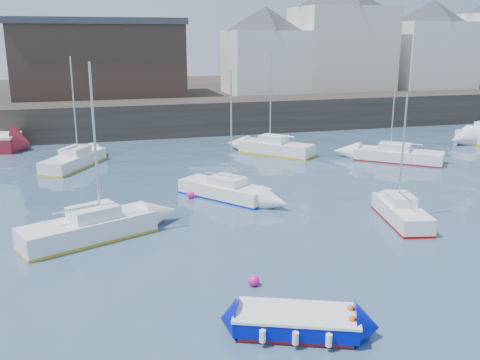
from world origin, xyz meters
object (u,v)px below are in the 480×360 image
object	(u,v)px
blue_dinghy	(296,321)
sailboat_b	(224,190)
sailboat_h	(74,160)
buoy_mid	(399,203)
sailboat_f	(276,148)
sailboat_a	(89,228)
sailboat_d	(398,155)
sailboat_c	(401,212)
buoy_far	(191,198)
buoy_near	(254,286)

from	to	relation	value
blue_dinghy	sailboat_b	bearing A→B (deg)	84.65
sailboat_h	buoy_mid	distance (m)	21.64
blue_dinghy	sailboat_f	bearing A→B (deg)	72.00
sailboat_f	sailboat_a	bearing A→B (deg)	-133.48
sailboat_b	sailboat_d	bearing A→B (deg)	20.54
sailboat_c	sailboat_f	distance (m)	16.10
sailboat_d	buoy_far	world-z (taller)	sailboat_d
blue_dinghy	sailboat_a	distance (m)	11.32
sailboat_c	sailboat_b	bearing A→B (deg)	139.90
sailboat_b	buoy_near	xyz separation A→B (m)	(-1.62, -10.84, -0.45)
sailboat_a	buoy_far	xyz separation A→B (m)	(5.45, 5.00, -0.54)
sailboat_a	sailboat_c	xyz separation A→B (m)	(14.55, -1.54, -0.07)
sailboat_c	buoy_far	xyz separation A→B (m)	(-9.10, 6.54, -0.47)
sailboat_b	sailboat_f	xyz separation A→B (m)	(6.52, 9.95, 0.07)
sailboat_a	sailboat_h	distance (m)	14.50
sailboat_a	buoy_far	distance (m)	7.42
buoy_near	buoy_far	world-z (taller)	buoy_far
sailboat_a	sailboat_h	xyz separation A→B (m)	(-0.92, 14.47, -0.06)
sailboat_f	sailboat_h	xyz separation A→B (m)	(-14.71, -0.07, -0.04)
buoy_near	sailboat_c	bearing A→B (deg)	27.89
blue_dinghy	sailboat_f	world-z (taller)	sailboat_f
sailboat_d	buoy_near	distance (m)	22.57
buoy_far	sailboat_b	bearing A→B (deg)	-12.64
sailboat_b	buoy_far	size ratio (longest dim) A/B	16.38
sailboat_b	buoy_far	distance (m)	1.91
sailboat_h	buoy_far	world-z (taller)	sailboat_h
sailboat_a	buoy_mid	distance (m)	16.07
sailboat_c	sailboat_f	bearing A→B (deg)	92.71
blue_dinghy	buoy_far	bearing A→B (deg)	91.87
blue_dinghy	buoy_far	size ratio (longest dim) A/B	9.59
sailboat_c	sailboat_h	distance (m)	22.27
sailboat_d	sailboat_c	bearing A→B (deg)	-120.97
buoy_near	buoy_mid	distance (m)	12.68
sailboat_b	buoy_mid	bearing A→B (deg)	-22.11
sailboat_f	sailboat_h	bearing A→B (deg)	-179.74
buoy_near	sailboat_d	bearing A→B (deg)	45.69
buoy_far	buoy_mid	bearing A→B (deg)	-20.56
sailboat_b	sailboat_h	distance (m)	12.83
blue_dinghy	sailboat_a	bearing A→B (deg)	121.58
sailboat_h	buoy_near	xyz separation A→B (m)	(6.57, -20.72, -0.48)
sailboat_c	sailboat_d	bearing A→B (deg)	59.03
buoy_far	blue_dinghy	bearing A→B (deg)	-88.13
blue_dinghy	sailboat_f	size ratio (longest dim) A/B	0.55
sailboat_c	buoy_far	distance (m)	11.21
blue_dinghy	sailboat_b	distance (m)	14.30
sailboat_b	sailboat_c	size ratio (longest dim) A/B	1.13
buoy_mid	sailboat_f	bearing A→B (deg)	99.43
sailboat_c	buoy_mid	xyz separation A→B (m)	(1.48, 2.57, -0.47)
blue_dinghy	buoy_far	distance (m)	14.66
sailboat_b	sailboat_d	distance (m)	15.11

